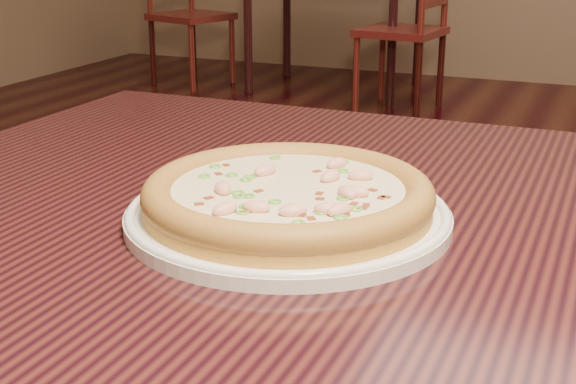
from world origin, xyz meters
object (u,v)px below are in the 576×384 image
at_px(hero_table, 424,320).
at_px(chair_b, 410,31).
at_px(plate, 288,214).
at_px(pizza, 288,195).
at_px(chair_a, 185,14).

distance_m(hero_table, chair_b, 3.78).
bearing_deg(chair_b, hero_table, -75.15).
xyz_separation_m(plate, pizza, (0.00, -0.00, 0.02)).
xyz_separation_m(pizza, chair_b, (-0.85, 3.70, -0.34)).
bearing_deg(chair_b, plate, -77.10).
xyz_separation_m(plate, chair_a, (-2.38, 3.91, -0.32)).
xyz_separation_m(hero_table, pizza, (-0.12, -0.05, 0.13)).
bearing_deg(hero_table, chair_a, 122.92).
xyz_separation_m(hero_table, plate, (-0.12, -0.05, 0.11)).
bearing_deg(pizza, chair_a, 121.32).
bearing_deg(chair_a, chair_b, -7.78).
bearing_deg(hero_table, pizza, -157.23).
distance_m(pizza, chair_a, 4.59).
relative_size(hero_table, pizza, 4.55).
xyz_separation_m(chair_a, chair_b, (1.53, -0.21, 0.00)).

